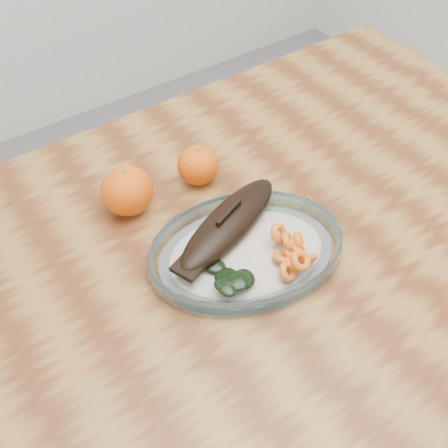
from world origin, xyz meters
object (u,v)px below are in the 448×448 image
object	(u,v)px
dining_table	(269,265)
orange_left	(127,191)
plated_meal	(246,248)
orange_right	(198,165)

from	to	relation	value
dining_table	orange_left	distance (m)	0.28
orange_left	dining_table	bearing A→B (deg)	-44.07
plated_meal	orange_right	xyz separation A→B (m)	(0.03, 0.18, 0.02)
dining_table	orange_left	world-z (taller)	orange_left
orange_right	dining_table	bearing A→B (deg)	-76.36
orange_left	orange_right	xyz separation A→B (m)	(0.13, -0.00, -0.01)
orange_left	orange_right	size ratio (longest dim) A/B	1.20
dining_table	plated_meal	bearing A→B (deg)	-160.91
plated_meal	orange_right	world-z (taller)	plated_meal
plated_meal	orange_left	xyz separation A→B (m)	(-0.10, 0.19, 0.02)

